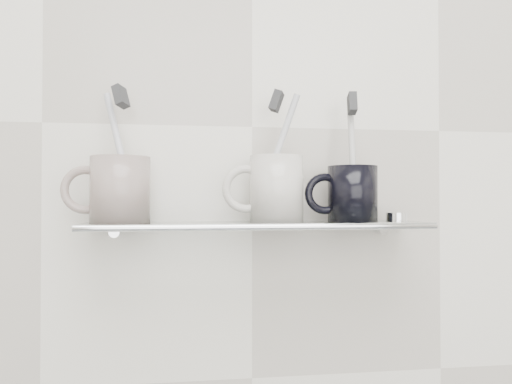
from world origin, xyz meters
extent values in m
plane|color=silver|center=(0.00, 1.10, 1.25)|extent=(2.50, 0.00, 2.50)
cube|color=silver|center=(0.00, 1.04, 1.10)|extent=(0.50, 0.12, 0.01)
cylinder|color=silver|center=(0.00, 0.98, 1.10)|extent=(0.50, 0.01, 0.01)
cylinder|color=silver|center=(-0.21, 1.09, 1.09)|extent=(0.02, 0.03, 0.02)
cylinder|color=silver|center=(0.21, 1.09, 1.09)|extent=(0.02, 0.03, 0.02)
cylinder|color=silver|center=(-0.20, 1.04, 1.15)|extent=(0.10, 0.10, 0.09)
torus|color=silver|center=(-0.25, 1.04, 1.15)|extent=(0.07, 0.01, 0.07)
cylinder|color=silver|center=(-0.20, 1.04, 1.20)|extent=(0.06, 0.07, 0.18)
cube|color=#2E2F31|center=(-0.20, 1.04, 1.28)|extent=(0.03, 0.03, 0.04)
cylinder|color=silver|center=(0.03, 1.04, 1.15)|extent=(0.10, 0.10, 0.10)
torus|color=silver|center=(-0.02, 1.04, 1.15)|extent=(0.07, 0.01, 0.07)
cylinder|color=silver|center=(0.03, 1.04, 1.20)|extent=(0.07, 0.02, 0.18)
cube|color=#2E2F31|center=(0.03, 1.04, 1.28)|extent=(0.03, 0.03, 0.03)
cylinder|color=black|center=(0.15, 1.04, 1.14)|extent=(0.09, 0.09, 0.08)
torus|color=black|center=(0.10, 1.04, 1.14)|extent=(0.06, 0.01, 0.06)
cylinder|color=beige|center=(0.15, 1.04, 1.20)|extent=(0.02, 0.05, 0.19)
cube|color=#2E2F31|center=(0.15, 1.04, 1.28)|extent=(0.02, 0.03, 0.03)
cylinder|color=silver|center=(0.22, 1.04, 1.11)|extent=(0.03, 0.03, 0.01)
camera|label=1|loc=(-0.11, 0.31, 1.13)|focal=35.00mm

